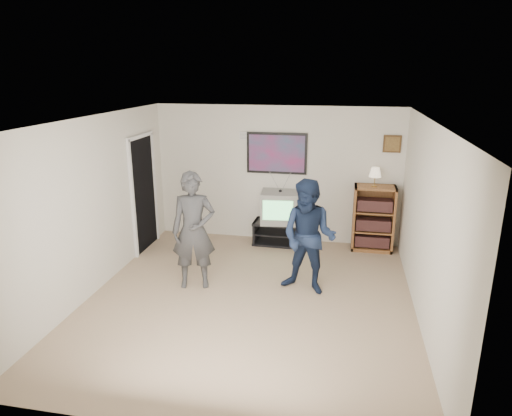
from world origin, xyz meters
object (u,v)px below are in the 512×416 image
(crt_television, at_px, (280,207))
(person_short, at_px, (309,237))
(media_stand, at_px, (277,233))
(person_tall, at_px, (194,231))
(bookshelf, at_px, (373,218))

(crt_television, height_order, person_short, person_short)
(media_stand, bearing_deg, person_tall, -114.82)
(crt_television, distance_m, person_short, 1.91)
(person_short, bearing_deg, bookshelf, 76.14)
(media_stand, height_order, person_short, person_short)
(media_stand, xyz_separation_m, person_short, (0.71, -1.78, 0.62))
(media_stand, bearing_deg, crt_television, 1.29)
(bookshelf, bearing_deg, crt_television, -178.27)
(media_stand, bearing_deg, person_short, -67.02)
(crt_television, xyz_separation_m, person_short, (0.66, -1.78, 0.12))
(crt_television, height_order, person_tall, person_tall)
(crt_television, relative_size, person_short, 0.41)
(person_tall, bearing_deg, media_stand, 49.14)
(media_stand, height_order, person_tall, person_tall)
(person_tall, relative_size, person_short, 1.04)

